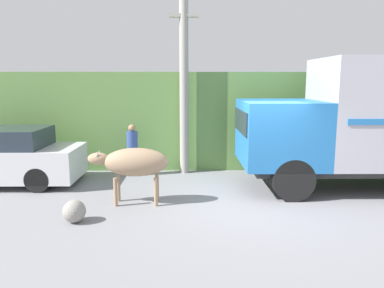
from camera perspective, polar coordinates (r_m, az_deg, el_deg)
name	(u,v)px	position (r m, az deg, el deg)	size (l,w,h in m)	color
ground_plane	(256,204)	(9.15, 9.69, -9.06)	(60.00, 60.00, 0.00)	gray
hillside_embankment	(228,113)	(15.32, 5.43, 4.66)	(32.00, 6.46, 3.18)	#608C47
cargo_truck	(381,120)	(11.19, 26.88, 3.30)	(6.92, 2.52, 3.49)	#2D2D2D
brown_cow	(134,163)	(8.92, -8.84, -2.83)	(1.90, 0.67, 1.35)	#9E7F60
pedestrian_on_hill	(132,148)	(11.63, -9.08, -0.58)	(0.39, 0.39, 1.59)	#38332D
utility_pole	(184,83)	(11.70, -1.22, 9.31)	(0.90, 0.28, 5.50)	#9E998E
roadside_rock	(74,211)	(8.25, -17.50, -9.75)	(0.47, 0.47, 0.47)	gray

